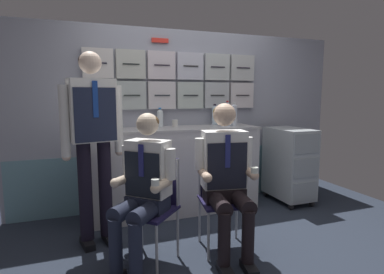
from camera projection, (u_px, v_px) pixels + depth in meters
name	position (u px, v px, depth m)	size (l,w,h in m)	color
ground	(236.00, 251.00, 2.79)	(4.80, 4.80, 0.04)	#242B38
galley_bulkhead	(185.00, 117.00, 3.91)	(4.20, 0.14, 2.15)	#9397A8
galley_counter	(176.00, 170.00, 3.66)	(1.96, 0.53, 1.00)	#BFBDBF
service_trolley	(289.00, 163.00, 3.99)	(0.40, 0.65, 0.95)	black
folding_chair_left	(154.00, 197.00, 2.59)	(0.57, 0.57, 0.85)	#A8AAAF
crew_member_left	(143.00, 185.00, 2.42)	(0.62, 0.63, 1.23)	black
folding_chair_right	(221.00, 189.00, 2.82)	(0.46, 0.46, 0.85)	#A8AAAF
crew_member_right	(226.00, 172.00, 2.64)	(0.52, 0.67, 1.30)	black
crew_member_standing	(93.00, 131.00, 2.77)	(0.54, 0.33, 1.75)	black
water_bottle_tall	(227.00, 114.00, 3.74)	(0.07, 0.07, 0.31)	silver
water_bottle_clear	(160.00, 118.00, 3.70)	(0.07, 0.07, 0.23)	silver
water_bottle_short	(215.00, 115.00, 3.93)	(0.07, 0.07, 0.26)	silver
water_bottle_blue_cap	(234.00, 115.00, 3.79)	(0.07, 0.07, 0.29)	silver
paper_cup_blue	(175.00, 123.00, 3.68)	(0.07, 0.07, 0.08)	silver
espresso_cup_small	(101.00, 128.00, 3.30)	(0.07, 0.07, 0.06)	tan
paper_cup_tan	(235.00, 121.00, 3.99)	(0.06, 0.06, 0.07)	silver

